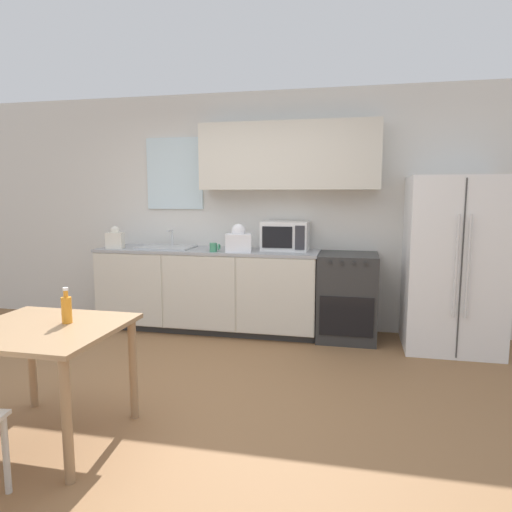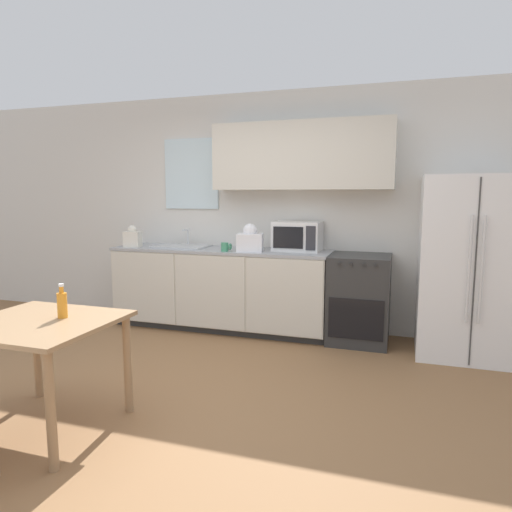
% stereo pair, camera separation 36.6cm
% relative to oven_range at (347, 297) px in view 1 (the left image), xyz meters
% --- Properties ---
extents(ground_plane, '(12.00, 12.00, 0.00)m').
position_rel_oven_range_xyz_m(ground_plane, '(-1.17, -1.81, -0.46)').
color(ground_plane, olive).
extents(wall_back, '(12.00, 0.38, 2.70)m').
position_rel_oven_range_xyz_m(wall_back, '(-1.09, 0.31, 1.01)').
color(wall_back, silver).
rests_on(wall_back, ground_plane).
extents(kitchen_counter, '(2.52, 0.65, 0.93)m').
position_rel_oven_range_xyz_m(kitchen_counter, '(-1.57, -0.00, 0.01)').
color(kitchen_counter, '#333333').
rests_on(kitchen_counter, ground_plane).
extents(oven_range, '(0.62, 0.64, 0.92)m').
position_rel_oven_range_xyz_m(oven_range, '(0.00, 0.00, 0.00)').
color(oven_range, '#2D2D2D').
rests_on(oven_range, ground_plane).
extents(refrigerator, '(0.90, 0.82, 1.73)m').
position_rel_oven_range_xyz_m(refrigerator, '(1.02, -0.08, 0.40)').
color(refrigerator, white).
rests_on(refrigerator, ground_plane).
extents(kitchen_sink, '(0.61, 0.43, 0.21)m').
position_rel_oven_range_xyz_m(kitchen_sink, '(-2.06, 0.01, 0.49)').
color(kitchen_sink, '#B7BABC').
rests_on(kitchen_sink, kitchen_counter).
extents(microwave, '(0.51, 0.38, 0.32)m').
position_rel_oven_range_xyz_m(microwave, '(-0.69, 0.09, 0.63)').
color(microwave, silver).
rests_on(microwave, kitchen_counter).
extents(coffee_mug, '(0.11, 0.08, 0.10)m').
position_rel_oven_range_xyz_m(coffee_mug, '(-1.42, -0.22, 0.52)').
color(coffee_mug, '#3F8C66').
rests_on(coffee_mug, kitchen_counter).
extents(grocery_bag_0, '(0.21, 0.19, 0.26)m').
position_rel_oven_range_xyz_m(grocery_bag_0, '(-2.62, -0.15, 0.58)').
color(grocery_bag_0, silver).
rests_on(grocery_bag_0, kitchen_counter).
extents(grocery_bag_1, '(0.32, 0.29, 0.30)m').
position_rel_oven_range_xyz_m(grocery_bag_1, '(-1.17, -0.11, 0.60)').
color(grocery_bag_1, white).
rests_on(grocery_bag_1, kitchen_counter).
extents(dining_table, '(0.92, 0.86, 0.74)m').
position_rel_oven_range_xyz_m(dining_table, '(-1.81, -2.49, 0.16)').
color(dining_table, '#997551').
rests_on(dining_table, ground_plane).
extents(drink_bottle, '(0.06, 0.06, 0.23)m').
position_rel_oven_range_xyz_m(drink_bottle, '(-1.71, -2.39, 0.37)').
color(drink_bottle, orange).
rests_on(drink_bottle, dining_table).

